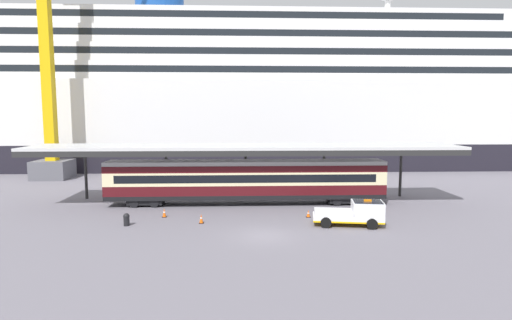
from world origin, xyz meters
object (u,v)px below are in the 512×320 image
Objects in this scene: cruise_ship at (171,97)px; traffic_cone_far at (308,214)px; traffic_cone_near at (201,219)px; service_truck at (355,213)px; dockside_crane at (53,42)px; train_carriage at (246,180)px; quay_bollard at (126,219)px; traffic_cone_mid at (164,213)px.

cruise_ship is 216.08× the size of traffic_cone_far.
service_truck is at bearing -5.11° from traffic_cone_near.
dockside_crane is at bearing 131.48° from traffic_cone_near.
cruise_ship is at bearing 110.28° from train_carriage.
train_carriage is at bearing 38.18° from quay_bollard.
train_carriage is (12.11, -32.77, -8.95)m from cruise_ship.
traffic_cone_mid is at bearing 177.65° from traffic_cone_far.
service_truck is at bearing -37.04° from dockside_crane.
quay_bollard reaches higher than traffic_cone_far.
cruise_ship is 176.63× the size of traffic_cone_mid.
service_truck is at bearing -1.99° from quay_bollard.
cruise_ship is at bearing 116.44° from service_truck.
traffic_cone_near is 0.78× the size of quay_bollard.
traffic_cone_far is at bearing -36.68° from dockside_crane.
traffic_cone_far is at bearing -2.35° from traffic_cone_mid.
service_truck is 15.20m from traffic_cone_mid.
dockside_crane is (-24.22, 16.55, 15.24)m from train_carriage.
cruise_ship is at bearing 102.15° from traffic_cone_near.
cruise_ship is 43.07m from traffic_cone_far.
dockside_crane is at bearing 145.65° from train_carriage.
train_carriage is 4.71× the size of service_truck.
dockside_crane is at bearing -126.72° from cruise_ship.
service_truck reaches higher than traffic_cone_far.
cruise_ship is at bearing 98.07° from traffic_cone_mid.
traffic_cone_near reaches higher than traffic_cone_far.
service_truck is at bearing -11.78° from traffic_cone_mid.
dockside_crane reaches higher than traffic_cone_far.
traffic_cone_near is at bearing 4.56° from quay_bollard.
service_truck is (20.19, -40.59, -10.28)m from cruise_ship.
cruise_ship reaches higher than traffic_cone_mid.
service_truck is 0.10× the size of dockside_crane.
traffic_cone_mid is at bearing 147.29° from traffic_cone_near.
traffic_cone_near is at bearing -77.85° from cruise_ship.
quay_bollard is at bearing 178.01° from service_truck.
quay_bollard is (-9.18, -7.22, -1.80)m from train_carriage.
traffic_cone_mid is (-3.20, 2.06, -0.00)m from traffic_cone_near.
quay_bollard reaches higher than traffic_cone_near.
dockside_crane is (-29.21, 21.75, 17.26)m from traffic_cone_far.
service_truck is at bearing -40.33° from traffic_cone_far.
traffic_cone_near is 35.56m from dockside_crane.
train_carriage is at bearing 133.81° from traffic_cone_far.
train_carriage is 0.45× the size of dockside_crane.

